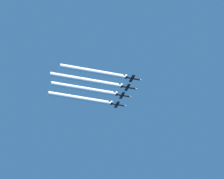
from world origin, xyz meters
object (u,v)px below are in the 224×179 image
object	(u,v)px
jet_center	(129,88)
jet_inner_right	(133,79)
jet_inner_left	(123,95)
jet_far_left	(118,105)

from	to	relation	value
jet_center	jet_inner_right	xyz separation A→B (m)	(9.80, -0.36, -0.18)
jet_inner_left	jet_center	distance (m)	9.77
jet_center	jet_inner_right	world-z (taller)	jet_center
jet_inner_left	jet_center	bearing A→B (deg)	1.50
jet_far_left	jet_inner_left	bearing A→B (deg)	-0.32
jet_inner_left	jet_center	xyz separation A→B (m)	(9.75, 0.26, -0.49)
jet_far_left	jet_center	xyz separation A→B (m)	(20.50, 0.19, -0.57)
jet_inner_right	jet_inner_left	bearing A→B (deg)	179.70
jet_far_left	jet_inner_left	size ratio (longest dim) A/B	1.00
jet_far_left	jet_center	size ratio (longest dim) A/B	1.00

